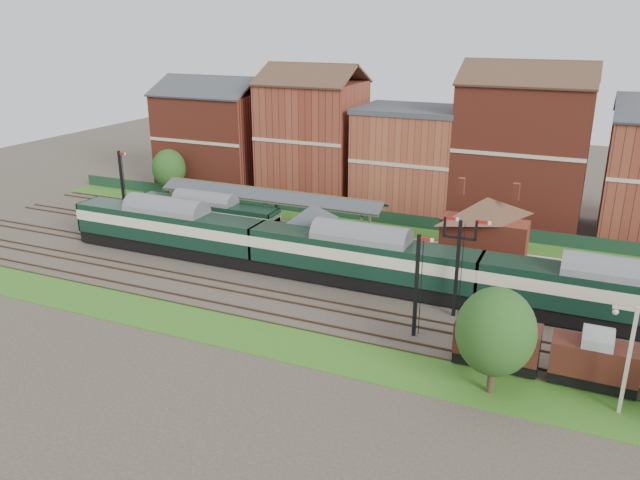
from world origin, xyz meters
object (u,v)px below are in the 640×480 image
at_px(dmu_train, 361,257).
at_px(platform_railcar, 206,214).
at_px(goods_van_a, 497,341).
at_px(semaphore_bracket, 458,262).
at_px(signal_box, 313,232).

xyz_separation_m(dmu_train, platform_railcar, (-20.43, 6.50, -0.44)).
bearing_deg(goods_van_a, semaphore_bracket, 123.09).
height_order(semaphore_bracket, platform_railcar, semaphore_bracket).
xyz_separation_m(semaphore_bracket, dmu_train, (-8.96, 2.50, -1.88)).
relative_size(signal_box, platform_railcar, 0.35).
relative_size(signal_box, goods_van_a, 1.09).
xyz_separation_m(semaphore_bracket, platform_railcar, (-29.38, 9.00, -2.32)).
bearing_deg(goods_van_a, dmu_train, 145.70).
distance_m(semaphore_bracket, goods_van_a, 8.22).
xyz_separation_m(platform_railcar, goods_van_a, (33.62, -15.50, -0.40)).
distance_m(signal_box, dmu_train, 6.91).
relative_size(dmu_train, platform_railcar, 3.61).
height_order(signal_box, dmu_train, signal_box).
bearing_deg(semaphore_bracket, goods_van_a, -56.91).
relative_size(signal_box, semaphore_bracket, 0.73).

